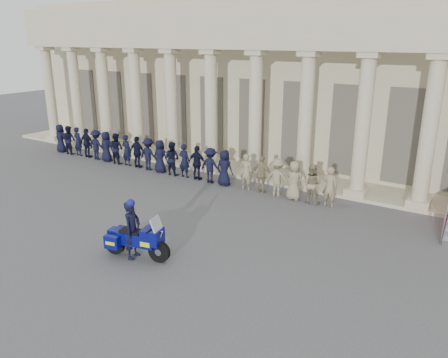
% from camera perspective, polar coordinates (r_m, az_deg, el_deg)
% --- Properties ---
extents(ground, '(90.00, 90.00, 0.00)m').
position_cam_1_polar(ground, '(15.40, -6.29, -8.45)').
color(ground, '#4C4C4F').
rests_on(ground, ground).
extents(building, '(40.00, 12.50, 9.00)m').
position_cam_1_polar(building, '(26.98, 13.70, 12.58)').
color(building, '#BDB08D').
rests_on(building, ground).
extents(officer_rank, '(18.04, 0.66, 1.75)m').
position_cam_1_polar(officer_rank, '(22.98, -7.48, 2.81)').
color(officer_rank, black).
rests_on(officer_rank, ground).
extents(motorcycle, '(2.36, 1.16, 1.53)m').
position_cam_1_polar(motorcycle, '(14.42, -11.35, -7.70)').
color(motorcycle, black).
rests_on(motorcycle, ground).
extents(rider, '(0.60, 0.78, 2.02)m').
position_cam_1_polar(rider, '(14.34, -11.88, -6.41)').
color(rider, black).
rests_on(rider, ground).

